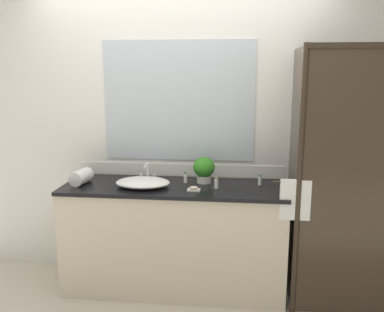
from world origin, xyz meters
TOP-DOWN VIEW (x-y plane):
  - ground_plane at (0.00, 0.00)m, footprint 8.00×8.00m
  - wall_back_with_mirror at (0.00, 0.34)m, footprint 4.40×0.06m
  - vanity_cabinet at (0.00, 0.01)m, footprint 1.80×0.58m
  - shower_enclosure at (1.28, -0.19)m, footprint 1.20×0.59m
  - sink_basin at (-0.24, -0.05)m, footprint 0.43×0.32m
  - faucet at (-0.24, 0.13)m, footprint 0.17×0.14m
  - potted_plant at (0.24, 0.12)m, footprint 0.18×0.18m
  - soap_dish at (0.18, -0.12)m, footprint 0.10×0.07m
  - amenity_bottle_shampoo at (0.69, 0.10)m, footprint 0.03×0.03m
  - amenity_bottle_lotion at (0.08, 0.10)m, footprint 0.03×0.03m
  - amenity_bottle_body_wash at (0.35, -0.04)m, footprint 0.03×0.03m
  - rolled_towel_near_edge at (-0.76, -0.03)m, footprint 0.15×0.22m

SIDE VIEW (x-z plane):
  - ground_plane at x=0.00m, z-range 0.00..0.00m
  - vanity_cabinet at x=0.00m, z-range 0.00..0.90m
  - soap_dish at x=0.18m, z-range 0.90..0.93m
  - sink_basin at x=-0.24m, z-range 0.90..0.97m
  - amenity_bottle_shampoo at x=0.69m, z-range 0.90..0.98m
  - amenity_bottle_body_wash at x=0.35m, z-range 0.90..0.99m
  - amenity_bottle_lotion at x=0.08m, z-range 0.90..0.99m
  - faucet at x=-0.24m, z-range 0.87..1.03m
  - rolled_towel_near_edge at x=-0.76m, z-range 0.90..1.02m
  - potted_plant at x=0.24m, z-range 0.91..1.13m
  - shower_enclosure at x=1.28m, z-range 0.02..2.02m
  - wall_back_with_mirror at x=0.00m, z-range 0.01..2.61m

